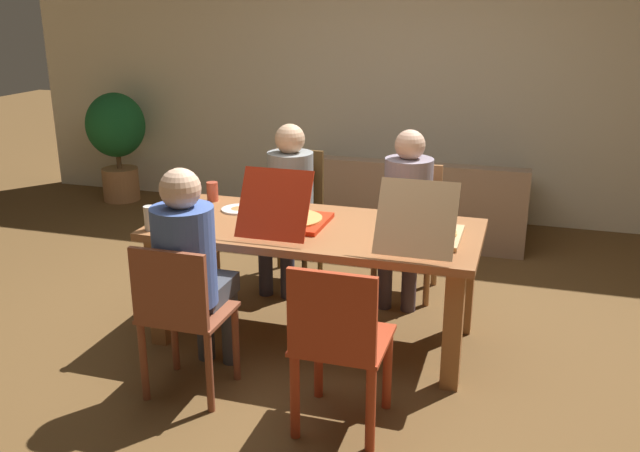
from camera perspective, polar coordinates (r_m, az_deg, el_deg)
The scene contains 18 objects.
ground_plane at distance 4.33m, azimuth -0.39°, elevation -9.13°, with size 20.00×20.00×0.00m, color brown.
back_wall at distance 6.59m, azimuth 7.10°, elevation 13.19°, with size 7.84×0.12×2.86m, color #EEE2C5.
dining_table at distance 4.09m, azimuth -0.41°, elevation -1.50°, with size 1.94×0.89×0.72m.
chair_0 at distance 5.09m, azimuth -2.08°, elevation 1.31°, with size 0.39×0.43×0.95m.
person_0 at distance 4.90m, azimuth -2.69°, elevation 2.80°, with size 0.33×0.53×1.17m.
chair_1 at distance 3.57m, azimuth -11.53°, elevation -7.09°, with size 0.43×0.38×0.86m.
person_1 at distance 3.60m, azimuth -10.71°, elevation -2.97°, with size 0.32×0.54×1.22m.
chair_2 at distance 4.90m, azimuth 7.41°, elevation 0.18°, with size 0.43×0.44×0.90m.
person_2 at distance 4.71m, azimuth 7.20°, elevation 2.04°, with size 0.33×0.52×1.18m.
chair_3 at distance 3.24m, azimuth 1.57°, elevation -9.85°, with size 0.43×0.44×0.88m.
pizza_box_0 at distance 3.84m, azimuth 8.55°, elevation -0.45°, with size 0.41×0.63×0.39m.
pizza_box_1 at distance 4.04m, azimuth -2.56°, elevation 0.69°, with size 0.41×0.61×0.39m.
plate_0 at distance 4.30m, azimuth -10.79°, elevation 0.86°, with size 0.22×0.22×0.03m.
plate_1 at distance 4.39m, azimuth -6.75°, elevation 1.43°, with size 0.23×0.23×0.03m.
drinking_glass_0 at distance 4.09m, azimuth -13.98°, elevation 0.64°, with size 0.07×0.07×0.14m, color silver.
drinking_glass_1 at distance 4.61m, azimuth -8.95°, elevation 2.85°, with size 0.08×0.08×0.13m, color #B94832.
couch at distance 6.12m, azimuth 6.84°, elevation 1.68°, with size 2.15×0.83×0.72m.
potted_plant at distance 7.36m, azimuth -16.59°, elevation 7.26°, with size 0.59×0.59×1.12m.
Camera 1 is at (1.16, -3.67, 1.99)m, focal length 38.42 mm.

